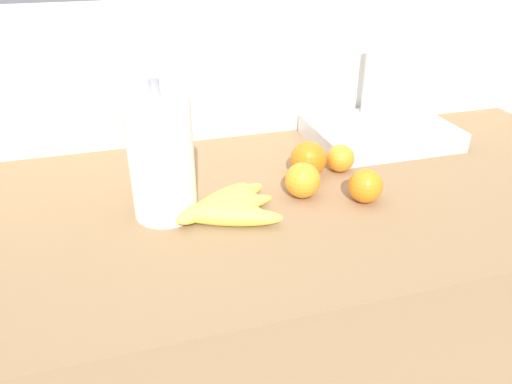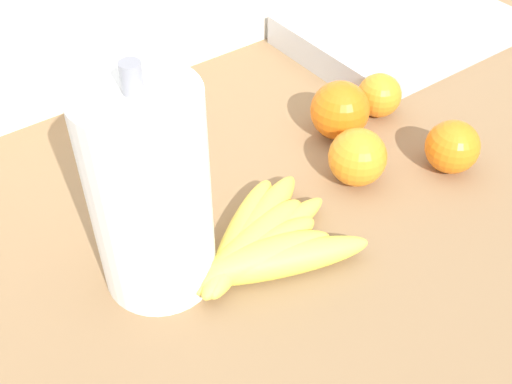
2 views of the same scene
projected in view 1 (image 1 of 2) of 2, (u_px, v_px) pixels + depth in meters
The scene contains 9 objects.
counter at pixel (280, 355), 1.27m from camera, with size 1.68×0.71×0.95m, color olive.
wall_back at pixel (241, 222), 1.51m from camera, with size 2.08×0.06×1.30m, color silver.
banana_bunch at pixel (222, 208), 0.96m from camera, with size 0.21×0.19×0.04m.
orange_back_left at pixel (340, 158), 1.14m from camera, with size 0.06×0.06×0.06m, color orange.
orange_center at pixel (308, 159), 1.11m from camera, with size 0.08×0.08×0.08m, color orange.
orange_front at pixel (366, 186), 1.01m from camera, with size 0.07×0.07×0.07m, color orange.
orange_right at pixel (303, 180), 1.02m from camera, with size 0.08×0.08×0.08m, color orange.
paper_towel_roll at pixel (161, 157), 0.92m from camera, with size 0.12×0.12×0.27m.
sink_basin at pixel (379, 132), 1.30m from camera, with size 0.36×0.26×0.23m.
Camera 1 is at (-0.32, -0.86, 1.45)m, focal length 34.32 mm.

